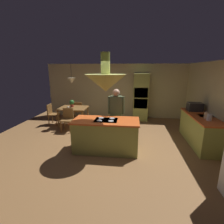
# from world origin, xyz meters

# --- Properties ---
(ground) EXTENTS (8.16, 8.16, 0.00)m
(ground) POSITION_xyz_m (0.00, 0.00, 0.00)
(ground) COLOR olive
(wall_back) EXTENTS (6.80, 0.10, 2.55)m
(wall_back) POSITION_xyz_m (0.00, 3.45, 1.27)
(wall_back) COLOR beige
(wall_back) RESTS_ON ground
(wall_right) EXTENTS (0.10, 7.20, 2.55)m
(wall_right) POSITION_xyz_m (3.25, 0.40, 1.27)
(wall_right) COLOR beige
(wall_right) RESTS_ON ground
(kitchen_island) EXTENTS (1.85, 0.89, 0.94)m
(kitchen_island) POSITION_xyz_m (0.00, -0.20, 0.46)
(kitchen_island) COLOR #A0A84C
(kitchen_island) RESTS_ON ground
(counter_run_right) EXTENTS (0.73, 2.11, 0.92)m
(counter_run_right) POSITION_xyz_m (2.84, 0.60, 0.47)
(counter_run_right) COLOR #A0A84C
(counter_run_right) RESTS_ON ground
(oven_tower) EXTENTS (0.66, 0.62, 2.12)m
(oven_tower) POSITION_xyz_m (1.10, 3.04, 1.06)
(oven_tower) COLOR #A0A84C
(oven_tower) RESTS_ON ground
(dining_table) EXTENTS (1.13, 0.92, 0.76)m
(dining_table) POSITION_xyz_m (-1.70, 1.90, 0.66)
(dining_table) COLOR brown
(dining_table) RESTS_ON ground
(person_at_island) EXTENTS (0.53, 0.23, 1.70)m
(person_at_island) POSITION_xyz_m (0.22, 0.51, 0.98)
(person_at_island) COLOR tan
(person_at_island) RESTS_ON ground
(range_hood) EXTENTS (1.10, 1.10, 1.00)m
(range_hood) POSITION_xyz_m (0.00, -0.20, 1.97)
(range_hood) COLOR #A0A84C
(pendant_light_over_table) EXTENTS (0.32, 0.32, 0.82)m
(pendant_light_over_table) POSITION_xyz_m (-1.70, 1.90, 1.86)
(pendant_light_over_table) COLOR beige
(chair_facing_island) EXTENTS (0.40, 0.40, 0.87)m
(chair_facing_island) POSITION_xyz_m (-1.70, 1.22, 0.50)
(chair_facing_island) COLOR brown
(chair_facing_island) RESTS_ON ground
(chair_by_back_wall) EXTENTS (0.40, 0.40, 0.87)m
(chair_by_back_wall) POSITION_xyz_m (-1.70, 2.58, 0.50)
(chair_by_back_wall) COLOR brown
(chair_by_back_wall) RESTS_ON ground
(chair_at_corner) EXTENTS (0.40, 0.40, 0.87)m
(chair_at_corner) POSITION_xyz_m (-2.64, 1.90, 0.50)
(chair_at_corner) COLOR brown
(chair_at_corner) RESTS_ON ground
(potted_plant_on_table) EXTENTS (0.20, 0.20, 0.30)m
(potted_plant_on_table) POSITION_xyz_m (-1.78, 1.98, 0.93)
(potted_plant_on_table) COLOR #99382D
(potted_plant_on_table) RESTS_ON dining_table
(cup_on_table) EXTENTS (0.07, 0.07, 0.09)m
(cup_on_table) POSITION_xyz_m (-1.82, 1.67, 0.81)
(cup_on_table) COLOR white
(cup_on_table) RESTS_ON dining_table
(canister_flour) EXTENTS (0.13, 0.13, 0.18)m
(canister_flour) POSITION_xyz_m (2.84, 0.08, 1.01)
(canister_flour) COLOR silver
(canister_flour) RESTS_ON counter_run_right
(canister_sugar) EXTENTS (0.13, 0.13, 0.19)m
(canister_sugar) POSITION_xyz_m (2.84, 0.26, 1.01)
(canister_sugar) COLOR #E0B78C
(canister_sugar) RESTS_ON counter_run_right
(microwave_on_counter) EXTENTS (0.46, 0.36, 0.28)m
(microwave_on_counter) POSITION_xyz_m (2.84, 1.22, 1.06)
(microwave_on_counter) COLOR #232326
(microwave_on_counter) RESTS_ON counter_run_right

